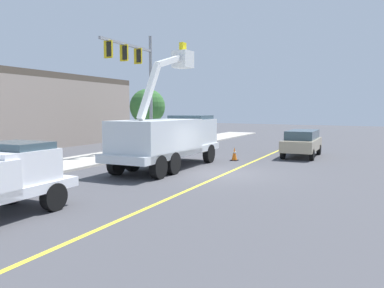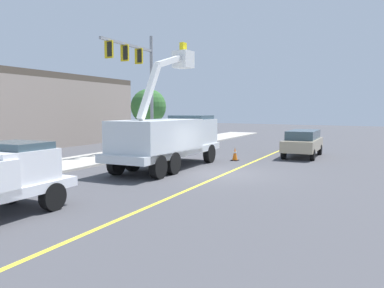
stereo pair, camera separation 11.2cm
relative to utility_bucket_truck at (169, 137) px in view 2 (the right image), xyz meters
name	(u,v)px [view 2 (the right image)]	position (x,y,z in m)	size (l,w,h in m)	color
ground	(225,174)	(-0.15, -3.34, -1.60)	(120.00, 120.00, 0.00)	#47474C
sidewalk_far_side	(80,162)	(-1.19, 5.43, -1.54)	(60.00, 3.60, 0.12)	#B2ADA3
lane_centre_stripe	(225,174)	(-0.15, -3.34, -1.60)	(50.00, 0.16, 0.01)	yellow
utility_bucket_truck	(169,137)	(0.00, 0.00, 0.00)	(8.44, 3.45, 6.62)	silver
passing_minivan	(303,142)	(8.37, -4.50, -0.63)	(4.99, 2.45, 1.69)	tan
traffic_cone_mid_front	(235,154)	(4.35, -1.65, -1.21)	(0.40, 0.40, 0.79)	black
traffic_signal_mast	(138,71)	(3.39, 4.95, 3.91)	(5.50, 0.94, 8.06)	gray
street_tree_right	(149,107)	(7.78, 7.67, 1.63)	(2.82, 2.82, 4.66)	brown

